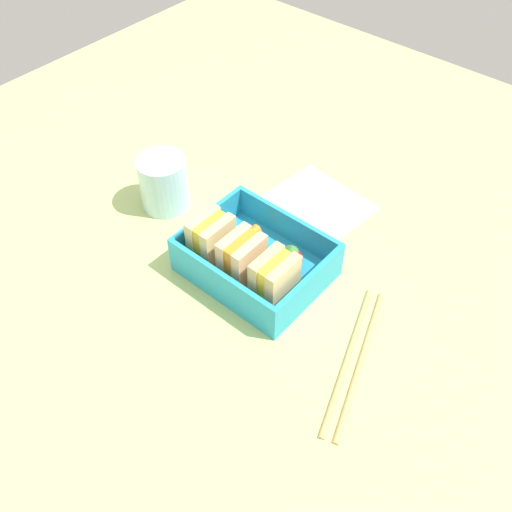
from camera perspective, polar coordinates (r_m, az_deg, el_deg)
ground_plane at (r=68.86cm, az=0.00°, el=-2.09°), size 120.00×120.00×2.00cm
bento_tray at (r=67.66cm, az=0.00°, el=-1.21°), size 15.92×12.60×1.20cm
bento_rim at (r=65.80cm, az=0.00°, el=0.24°), size 15.92×12.60×3.82cm
sandwich_left at (r=61.75cm, az=1.86°, el=-2.39°), size 3.53×4.86×6.04cm
sandwich_center_left at (r=63.75cm, az=-1.42°, el=-0.30°), size 3.53×4.86×6.04cm
sandwich_center at (r=66.03cm, az=-4.48°, el=1.66°), size 3.53×4.86×6.04cm
strawberry_far_left at (r=65.81cm, az=3.45°, el=-0.26°), size 2.94×2.94×3.54cm
carrot_stick_far_left at (r=69.22cm, az=-1.00°, el=1.77°), size 1.43×4.33×1.38cm
chopstick_pair at (r=61.26cm, az=9.82°, el=-10.04°), size 8.25×18.87×0.70cm
drinking_glass at (r=75.15cm, az=-9.21°, el=7.23°), size 6.34×6.34×7.21cm
folded_napkin at (r=76.61cm, az=6.06°, el=5.17°), size 13.61×12.30×0.40cm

